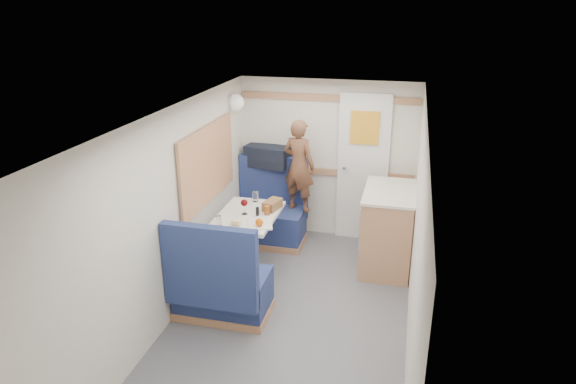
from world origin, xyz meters
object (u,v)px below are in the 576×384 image
(bench_far, at_px, (269,219))
(beer_glass, at_px, (267,210))
(dome_light, at_px, (235,102))
(duffel_bag, at_px, (268,156))
(cheese_block, at_px, (236,222))
(pepper_grinder, at_px, (257,211))
(dinette_table, at_px, (248,227))
(tray, at_px, (260,224))
(bench_near, at_px, (221,289))
(person, at_px, (299,166))
(bread_loaf, at_px, (272,205))
(tumbler_left, at_px, (218,221))
(galley_counter, at_px, (387,228))
(wine_glass, at_px, (244,203))
(orange_fruit, at_px, (259,222))
(tumbler_mid, at_px, (255,197))

(bench_far, xyz_separation_m, beer_glass, (0.21, -0.83, 0.47))
(dome_light, distance_m, duffel_bag, 0.82)
(dome_light, relative_size, cheese_block, 2.07)
(dome_light, height_order, pepper_grinder, dome_light)
(dinette_table, height_order, cheese_block, cheese_block)
(dinette_table, bearing_deg, dome_light, 114.65)
(dome_light, relative_size, tray, 0.64)
(bench_far, xyz_separation_m, tray, (0.21, -1.09, 0.43))
(bench_near, distance_m, beer_glass, 1.04)
(tray, height_order, pepper_grinder, pepper_grinder)
(person, bearing_deg, cheese_block, 91.06)
(duffel_bag, height_order, bread_loaf, duffel_bag)
(tumbler_left, bearing_deg, bench_far, 81.05)
(bread_loaf, bearing_deg, galley_counter, 15.71)
(dome_light, distance_m, wine_glass, 1.30)
(beer_glass, bearing_deg, orange_fruit, -87.44)
(duffel_bag, distance_m, tray, 1.41)
(dinette_table, height_order, pepper_grinder, pepper_grinder)
(bench_near, bearing_deg, orange_fruit, 68.21)
(bench_near, height_order, orange_fruit, bench_near)
(tray, distance_m, wine_glass, 0.34)
(wine_glass, bearing_deg, bench_near, -88.02)
(galley_counter, bearing_deg, dinette_table, -159.46)
(bench_far, bearing_deg, tumbler_left, -98.95)
(tumbler_left, height_order, pepper_grinder, tumbler_left)
(orange_fruit, xyz_separation_m, bread_loaf, (0.00, 0.50, -0.01))
(galley_counter, xyz_separation_m, pepper_grinder, (-1.35, -0.56, 0.30))
(cheese_block, xyz_separation_m, wine_glass, (-0.01, 0.30, 0.09))
(orange_fruit, bearing_deg, bench_near, -111.79)
(bench_near, height_order, tumbler_left, bench_near)
(bench_near, xyz_separation_m, dome_light, (-0.39, 1.71, 1.45))
(duffel_bag, xyz_separation_m, orange_fruit, (0.31, -1.42, -0.26))
(person, bearing_deg, beer_glass, 98.33)
(tumbler_left, relative_size, pepper_grinder, 1.11)
(orange_fruit, bearing_deg, person, 83.29)
(bench_far, height_order, bench_near, same)
(cheese_block, xyz_separation_m, tumbler_mid, (-0.01, 0.68, 0.02))
(bench_near, xyz_separation_m, beer_glass, (0.21, 0.90, 0.47))
(bread_loaf, bearing_deg, pepper_grinder, -117.08)
(dome_light, bearing_deg, bench_far, 2.12)
(galley_counter, xyz_separation_m, wine_glass, (-1.50, -0.56, 0.38))
(bench_far, relative_size, galley_counter, 1.14)
(tray, xyz_separation_m, beer_glass, (0.00, 0.26, 0.04))
(dome_light, bearing_deg, dinette_table, -65.35)
(orange_fruit, bearing_deg, dome_light, 118.10)
(wine_glass, bearing_deg, pepper_grinder, -1.55)
(galley_counter, relative_size, duffel_bag, 1.65)
(tray, distance_m, bread_loaf, 0.43)
(galley_counter, height_order, person, person)
(cheese_block, relative_size, wine_glass, 0.57)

